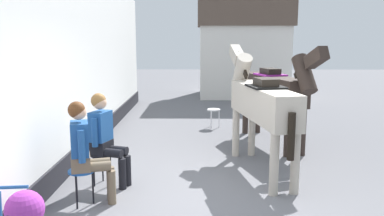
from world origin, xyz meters
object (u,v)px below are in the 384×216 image
seated_visitor_near (85,148)px  spare_stool_white (214,111)px  saddled_horse_far (275,89)px  saddled_horse_near (260,102)px  seated_visitor_far (105,135)px

seated_visitor_near → spare_stool_white: size_ratio=3.02×
saddled_horse_far → saddled_horse_near: bearing=-108.7°
saddled_horse_near → saddled_horse_far: same height
saddled_horse_near → seated_visitor_near: bearing=-149.8°
seated_visitor_far → saddled_horse_far: (2.94, 2.35, 0.38)m
spare_stool_white → saddled_horse_near: bearing=-79.2°
seated_visitor_near → saddled_horse_near: bearing=30.2°
saddled_horse_far → spare_stool_white: saddled_horse_far is taller
seated_visitor_near → seated_visitor_far: bearing=82.8°
seated_visitor_far → spare_stool_white: size_ratio=3.02×
seated_visitor_far → saddled_horse_near: size_ratio=0.47×
seated_visitor_far → saddled_horse_far: 3.79m
saddled_horse_far → spare_stool_white: 2.13m
spare_stool_white → saddled_horse_far: bearing=-54.1°
seated_visitor_near → saddled_horse_near: size_ratio=0.47×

